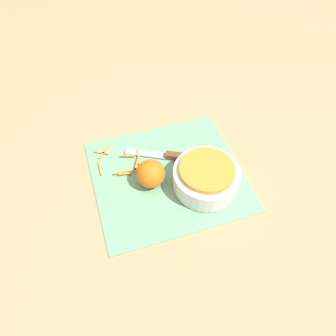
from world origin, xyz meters
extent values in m
plane|color=tan|center=(0.00, 0.00, 0.00)|extent=(4.00, 4.00, 0.00)
cube|color=#75AD84|center=(0.00, 0.00, 0.00)|extent=(0.41, 0.38, 0.01)
cylinder|color=silver|center=(-0.09, 0.06, 0.04)|extent=(0.18, 0.18, 0.06)
cylinder|color=orange|center=(-0.09, 0.06, 0.07)|extent=(0.15, 0.15, 0.02)
cube|color=brown|center=(-0.06, -0.04, 0.01)|extent=(0.11, 0.07, 0.02)
cube|color=#B2B2B7|center=(0.04, -0.09, 0.01)|extent=(0.12, 0.07, 0.00)
sphere|color=orange|center=(0.05, 0.01, 0.04)|extent=(0.08, 0.08, 0.08)
cube|color=orange|center=(0.18, -0.08, 0.01)|extent=(0.01, 0.05, 0.00)
cube|color=orange|center=(0.07, -0.06, 0.01)|extent=(0.03, 0.05, 0.00)
cube|color=orange|center=(0.15, -0.14, 0.01)|extent=(0.04, 0.05, 0.00)
cube|color=orange|center=(0.11, -0.04, 0.01)|extent=(0.04, 0.01, 0.00)
cube|color=orange|center=(0.16, -0.14, 0.01)|extent=(0.04, 0.02, 0.00)
cube|color=#F79936|center=(0.09, -0.10, 0.01)|extent=(0.04, 0.02, 0.00)
cube|color=orange|center=(0.06, -0.08, 0.01)|extent=(0.01, 0.06, 0.00)
cube|color=orange|center=(0.11, -0.04, 0.01)|extent=(0.06, 0.01, 0.00)
camera|label=1|loc=(0.17, 0.52, 0.74)|focal=35.00mm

